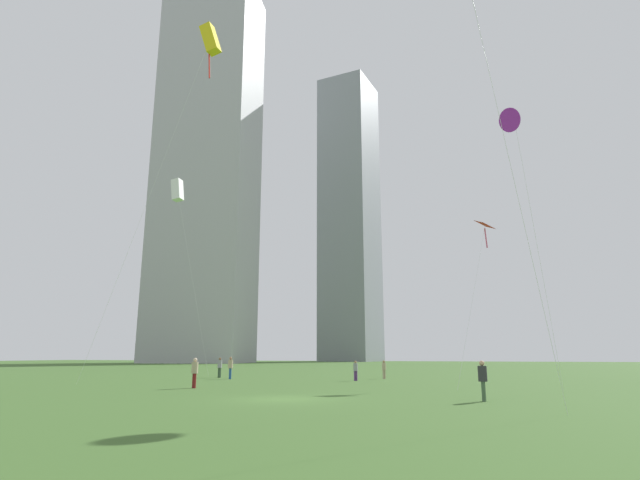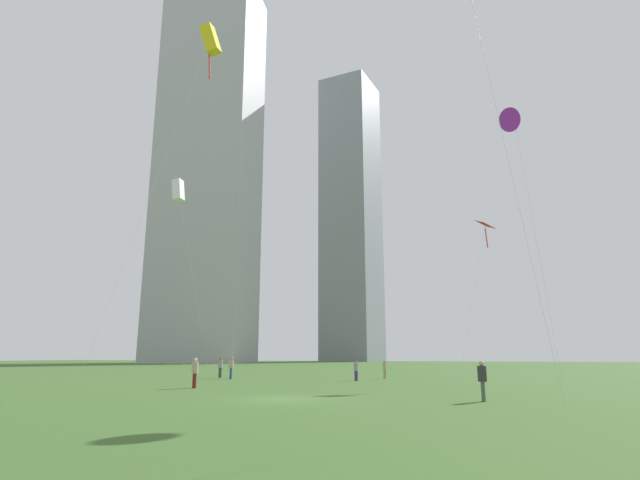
{
  "view_description": "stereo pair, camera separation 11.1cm",
  "coord_description": "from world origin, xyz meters",
  "px_view_note": "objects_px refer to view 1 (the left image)",
  "views": [
    {
      "loc": [
        8.75,
        -23.68,
        2.08
      ],
      "look_at": [
        -0.24,
        6.76,
        9.2
      ],
      "focal_mm": 28.66,
      "sensor_mm": 36.0,
      "label": 1
    },
    {
      "loc": [
        8.86,
        -23.65,
        2.08
      ],
      "look_at": [
        -0.24,
        6.76,
        9.2
      ],
      "focal_mm": 28.66,
      "sensor_mm": 36.0,
      "label": 2
    }
  ],
  "objects_px": {
    "kite_flying_1": "(514,120)",
    "kite_flying_4": "(485,227)",
    "distant_highrise_0": "(209,163)",
    "kite_flying_3": "(177,190)",
    "person_standing_0": "(220,366)",
    "person_standing_4": "(483,378)",
    "kite_flying_0": "(210,40)",
    "person_standing_2": "(230,366)",
    "distant_highrise_1": "(350,215)",
    "person_standing_5": "(195,371)",
    "person_standing_1": "(384,368)",
    "person_standing_3": "(356,369)"
  },
  "relations": [
    {
      "from": "kite_flying_1",
      "to": "kite_flying_4",
      "type": "xyz_separation_m",
      "value": [
        -1.79,
        9.45,
        -4.25
      ]
    },
    {
      "from": "kite_flying_1",
      "to": "distant_highrise_0",
      "type": "distance_m",
      "value": 115.27
    },
    {
      "from": "kite_flying_3",
      "to": "kite_flying_1",
      "type": "bearing_deg",
      "value": -23.32
    },
    {
      "from": "person_standing_0",
      "to": "kite_flying_1",
      "type": "bearing_deg",
      "value": 166.02
    },
    {
      "from": "person_standing_4",
      "to": "kite_flying_0",
      "type": "bearing_deg",
      "value": 86.45
    },
    {
      "from": "person_standing_2",
      "to": "distant_highrise_1",
      "type": "bearing_deg",
      "value": -29.19
    },
    {
      "from": "person_standing_4",
      "to": "kite_flying_0",
      "type": "height_order",
      "value": "kite_flying_0"
    },
    {
      "from": "person_standing_2",
      "to": "person_standing_5",
      "type": "height_order",
      "value": "person_standing_2"
    },
    {
      "from": "person_standing_2",
      "to": "kite_flying_4",
      "type": "bearing_deg",
      "value": -130.44
    },
    {
      "from": "person_standing_1",
      "to": "person_standing_4",
      "type": "distance_m",
      "value": 22.07
    },
    {
      "from": "person_standing_3",
      "to": "kite_flying_1",
      "type": "height_order",
      "value": "kite_flying_1"
    },
    {
      "from": "person_standing_3",
      "to": "person_standing_4",
      "type": "xyz_separation_m",
      "value": [
        9.57,
        -16.4,
        0.13
      ]
    },
    {
      "from": "person_standing_4",
      "to": "kite_flying_4",
      "type": "distance_m",
      "value": 18.31
    },
    {
      "from": "kite_flying_1",
      "to": "distant_highrise_0",
      "type": "bearing_deg",
      "value": 128.88
    },
    {
      "from": "kite_flying_1",
      "to": "person_standing_1",
      "type": "bearing_deg",
      "value": 125.61
    },
    {
      "from": "person_standing_0",
      "to": "kite_flying_0",
      "type": "height_order",
      "value": "kite_flying_0"
    },
    {
      "from": "distant_highrise_0",
      "to": "person_standing_0",
      "type": "bearing_deg",
      "value": -65.58
    },
    {
      "from": "person_standing_0",
      "to": "person_standing_1",
      "type": "distance_m",
      "value": 14.93
    },
    {
      "from": "person_standing_0",
      "to": "distant_highrise_0",
      "type": "xyz_separation_m",
      "value": [
        -43.03,
        72.18,
        51.33
      ]
    },
    {
      "from": "kite_flying_4",
      "to": "distant_highrise_1",
      "type": "bearing_deg",
      "value": 107.93
    },
    {
      "from": "person_standing_5",
      "to": "kite_flying_0",
      "type": "relative_size",
      "value": 0.08
    },
    {
      "from": "person_standing_4",
      "to": "distant_highrise_1",
      "type": "distance_m",
      "value": 141.76
    },
    {
      "from": "person_standing_2",
      "to": "kite_flying_3",
      "type": "height_order",
      "value": "kite_flying_3"
    },
    {
      "from": "person_standing_5",
      "to": "kite_flying_0",
      "type": "distance_m",
      "value": 22.23
    },
    {
      "from": "person_standing_0",
      "to": "person_standing_5",
      "type": "bearing_deg",
      "value": 124.15
    },
    {
      "from": "distant_highrise_1",
      "to": "person_standing_3",
      "type": "bearing_deg",
      "value": -66.94
    },
    {
      "from": "person_standing_4",
      "to": "distant_highrise_0",
      "type": "bearing_deg",
      "value": 41.92
    },
    {
      "from": "distant_highrise_0",
      "to": "distant_highrise_1",
      "type": "bearing_deg",
      "value": 46.34
    },
    {
      "from": "person_standing_0",
      "to": "distant_highrise_1",
      "type": "relative_size",
      "value": 0.02
    },
    {
      "from": "person_standing_2",
      "to": "kite_flying_3",
      "type": "xyz_separation_m",
      "value": [
        -8.19,
        2.87,
        17.61
      ]
    },
    {
      "from": "person_standing_2",
      "to": "kite_flying_0",
      "type": "xyz_separation_m",
      "value": [
        4.16,
        -13.48,
        22.13
      ]
    },
    {
      "from": "person_standing_4",
      "to": "kite_flying_0",
      "type": "xyz_separation_m",
      "value": [
        -16.42,
        2.74,
        22.17
      ]
    },
    {
      "from": "kite_flying_0",
      "to": "kite_flying_3",
      "type": "bearing_deg",
      "value": 127.08
    },
    {
      "from": "person_standing_5",
      "to": "distant_highrise_0",
      "type": "relative_size",
      "value": 0.02
    },
    {
      "from": "kite_flying_3",
      "to": "person_standing_5",
      "type": "bearing_deg",
      "value": -51.78
    },
    {
      "from": "person_standing_5",
      "to": "distant_highrise_1",
      "type": "xyz_separation_m",
      "value": [
        -18.7,
        125.07,
        44.66
      ]
    },
    {
      "from": "kite_flying_3",
      "to": "kite_flying_4",
      "type": "relative_size",
      "value": 1.63
    },
    {
      "from": "person_standing_4",
      "to": "kite_flying_4",
      "type": "xyz_separation_m",
      "value": [
        1.1,
        14.9,
        10.59
      ]
    },
    {
      "from": "person_standing_3",
      "to": "kite_flying_4",
      "type": "relative_size",
      "value": 0.13
    },
    {
      "from": "person_standing_2",
      "to": "person_standing_5",
      "type": "xyz_separation_m",
      "value": [
        3.26,
        -11.67,
        -0.01
      ]
    },
    {
      "from": "distant_highrise_0",
      "to": "kite_flying_0",
      "type": "bearing_deg",
      "value": -67.05
    },
    {
      "from": "person_standing_2",
      "to": "kite_flying_4",
      "type": "xyz_separation_m",
      "value": [
        21.68,
        -1.32,
        10.55
      ]
    },
    {
      "from": "person_standing_1",
      "to": "distant_highrise_1",
      "type": "xyz_separation_m",
      "value": [
        -28.06,
        109.04,
        44.83
      ]
    },
    {
      "from": "person_standing_0",
      "to": "person_standing_4",
      "type": "height_order",
      "value": "person_standing_4"
    },
    {
      "from": "person_standing_1",
      "to": "kite_flying_0",
      "type": "xyz_separation_m",
      "value": [
        -8.46,
        -17.84,
        22.31
      ]
    },
    {
      "from": "person_standing_5",
      "to": "kite_flying_1",
      "type": "distance_m",
      "value": 25.07
    },
    {
      "from": "person_standing_2",
      "to": "person_standing_5",
      "type": "bearing_deg",
      "value": 158.65
    },
    {
      "from": "person_standing_2",
      "to": "distant_highrise_0",
      "type": "xyz_separation_m",
      "value": [
        -45.17,
        74.35,
        51.29
      ]
    },
    {
      "from": "kite_flying_0",
      "to": "person_standing_2",
      "type": "bearing_deg",
      "value": 107.17
    },
    {
      "from": "person_standing_1",
      "to": "kite_flying_1",
      "type": "distance_m",
      "value": 23.91
    }
  ]
}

